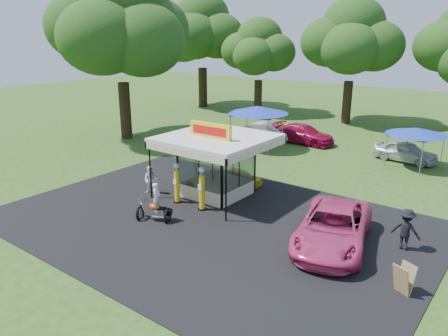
{
  "coord_description": "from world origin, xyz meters",
  "views": [
    {
      "loc": [
        12.13,
        -12.96,
        8.75
      ],
      "look_at": [
        -0.74,
        4.0,
        2.07
      ],
      "focal_mm": 35.0,
      "sensor_mm": 36.0,
      "label": 1
    }
  ],
  "objects_px": {
    "a_frame_sign": "(404,279)",
    "pink_sedan": "(333,227)",
    "gas_pump_left": "(177,184)",
    "bg_car_b": "(304,134)",
    "tent_west": "(257,110)",
    "motorcycle": "(156,206)",
    "gas_station_kiosk": "(217,165)",
    "kiosk_car": "(240,177)",
    "bg_car_c": "(406,151)",
    "spectator_west": "(151,180)",
    "gas_pump_right": "(202,190)",
    "bg_car_a": "(267,131)",
    "spectator_east_a": "(406,230)",
    "tent_east": "(416,132)"
  },
  "relations": [
    {
      "from": "tent_west",
      "to": "pink_sedan",
      "type": "bearing_deg",
      "value": -45.63
    },
    {
      "from": "pink_sedan",
      "to": "spectator_east_a",
      "type": "relative_size",
      "value": 3.29
    },
    {
      "from": "pink_sedan",
      "to": "spectator_west",
      "type": "height_order",
      "value": "pink_sedan"
    },
    {
      "from": "a_frame_sign",
      "to": "spectator_east_a",
      "type": "distance_m",
      "value": 3.51
    },
    {
      "from": "gas_station_kiosk",
      "to": "gas_pump_left",
      "type": "distance_m",
      "value": 2.48
    },
    {
      "from": "tent_west",
      "to": "motorcycle",
      "type": "bearing_deg",
      "value": -75.69
    },
    {
      "from": "a_frame_sign",
      "to": "pink_sedan",
      "type": "bearing_deg",
      "value": 175.25
    },
    {
      "from": "pink_sedan",
      "to": "spectator_east_a",
      "type": "bearing_deg",
      "value": 15.04
    },
    {
      "from": "spectator_east_a",
      "to": "bg_car_c",
      "type": "height_order",
      "value": "spectator_east_a"
    },
    {
      "from": "spectator_west",
      "to": "gas_pump_right",
      "type": "bearing_deg",
      "value": -23.18
    },
    {
      "from": "bg_car_c",
      "to": "pink_sedan",
      "type": "bearing_deg",
      "value": -169.22
    },
    {
      "from": "motorcycle",
      "to": "bg_car_a",
      "type": "height_order",
      "value": "motorcycle"
    },
    {
      "from": "tent_east",
      "to": "gas_pump_left",
      "type": "bearing_deg",
      "value": -120.09
    },
    {
      "from": "kiosk_car",
      "to": "spectator_west",
      "type": "distance_m",
      "value": 5.28
    },
    {
      "from": "kiosk_car",
      "to": "bg_car_b",
      "type": "relative_size",
      "value": 0.54
    },
    {
      "from": "gas_station_kiosk",
      "to": "kiosk_car",
      "type": "xyz_separation_m",
      "value": [
        -0.0,
        2.21,
        -1.3
      ]
    },
    {
      "from": "spectator_east_a",
      "to": "tent_west",
      "type": "xyz_separation_m",
      "value": [
        -14.06,
        10.3,
        2.08
      ]
    },
    {
      "from": "a_frame_sign",
      "to": "kiosk_car",
      "type": "height_order",
      "value": "a_frame_sign"
    },
    {
      "from": "bg_car_b",
      "to": "pink_sedan",
      "type": "bearing_deg",
      "value": -145.94
    },
    {
      "from": "bg_car_a",
      "to": "gas_pump_right",
      "type": "bearing_deg",
      "value": -169.55
    },
    {
      "from": "spectator_west",
      "to": "bg_car_b",
      "type": "height_order",
      "value": "spectator_west"
    },
    {
      "from": "tent_east",
      "to": "spectator_west",
      "type": "bearing_deg",
      "value": -126.06
    },
    {
      "from": "gas_station_kiosk",
      "to": "pink_sedan",
      "type": "height_order",
      "value": "gas_station_kiosk"
    },
    {
      "from": "gas_station_kiosk",
      "to": "motorcycle",
      "type": "relative_size",
      "value": 2.68
    },
    {
      "from": "gas_pump_right",
      "to": "pink_sedan",
      "type": "height_order",
      "value": "gas_pump_right"
    },
    {
      "from": "kiosk_car",
      "to": "bg_car_c",
      "type": "bearing_deg",
      "value": -30.45
    },
    {
      "from": "a_frame_sign",
      "to": "pink_sedan",
      "type": "relative_size",
      "value": 0.19
    },
    {
      "from": "spectator_west",
      "to": "bg_car_a",
      "type": "distance_m",
      "value": 15.3
    },
    {
      "from": "gas_pump_right",
      "to": "tent_west",
      "type": "bearing_deg",
      "value": 110.79
    },
    {
      "from": "gas_pump_left",
      "to": "bg_car_b",
      "type": "relative_size",
      "value": 0.43
    },
    {
      "from": "spectator_east_a",
      "to": "bg_car_b",
      "type": "relative_size",
      "value": 0.35
    },
    {
      "from": "kiosk_car",
      "to": "pink_sedan",
      "type": "relative_size",
      "value": 0.47
    },
    {
      "from": "spectator_west",
      "to": "bg_car_c",
      "type": "xyz_separation_m",
      "value": [
        9.48,
        15.3,
        -0.09
      ]
    },
    {
      "from": "motorcycle",
      "to": "tent_west",
      "type": "bearing_deg",
      "value": 80.96
    },
    {
      "from": "bg_car_c",
      "to": "bg_car_b",
      "type": "bearing_deg",
      "value": 93.08
    },
    {
      "from": "kiosk_car",
      "to": "spectator_west",
      "type": "xyz_separation_m",
      "value": [
        -3.02,
        -4.32,
        0.34
      ]
    },
    {
      "from": "gas_station_kiosk",
      "to": "bg_car_a",
      "type": "bearing_deg",
      "value": 110.14
    },
    {
      "from": "gas_pump_right",
      "to": "gas_station_kiosk",
      "type": "bearing_deg",
      "value": 109.05
    },
    {
      "from": "kiosk_car",
      "to": "tent_west",
      "type": "bearing_deg",
      "value": 26.41
    },
    {
      "from": "gas_station_kiosk",
      "to": "motorcycle",
      "type": "xyz_separation_m",
      "value": [
        -0.17,
        -4.52,
        -1.0
      ]
    },
    {
      "from": "motorcycle",
      "to": "tent_west",
      "type": "relative_size",
      "value": 0.43
    },
    {
      "from": "gas_pump_left",
      "to": "kiosk_car",
      "type": "bearing_deg",
      "value": 77.68
    },
    {
      "from": "bg_car_a",
      "to": "bg_car_b",
      "type": "relative_size",
      "value": 0.8
    },
    {
      "from": "gas_pump_left",
      "to": "tent_east",
      "type": "bearing_deg",
      "value": 59.91
    },
    {
      "from": "kiosk_car",
      "to": "tent_west",
      "type": "relative_size",
      "value": 0.6
    },
    {
      "from": "pink_sedan",
      "to": "bg_car_a",
      "type": "distance_m",
      "value": 19.36
    },
    {
      "from": "pink_sedan",
      "to": "bg_car_c",
      "type": "xyz_separation_m",
      "value": [
        -1.17,
        14.94,
        -0.11
      ]
    },
    {
      "from": "gas_station_kiosk",
      "to": "tent_west",
      "type": "xyz_separation_m",
      "value": [
        -3.87,
        10.01,
        1.21
      ]
    },
    {
      "from": "spectator_west",
      "to": "bg_car_a",
      "type": "bearing_deg",
      "value": 74.15
    },
    {
      "from": "gas_pump_left",
      "to": "tent_west",
      "type": "distance_m",
      "value": 12.68
    }
  ]
}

